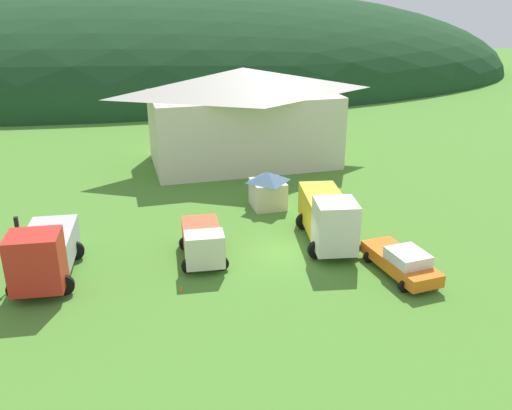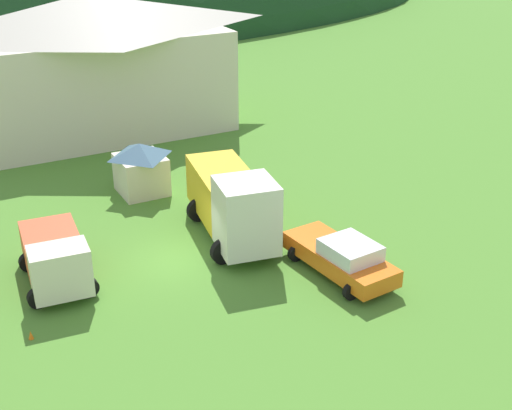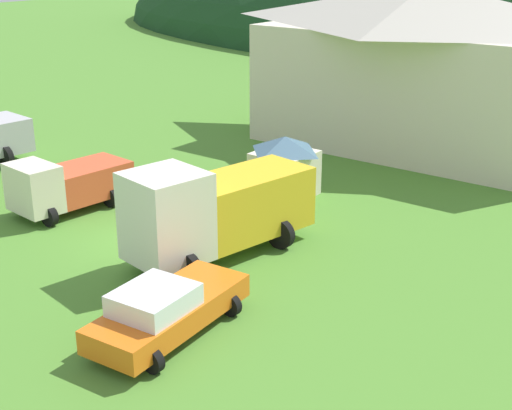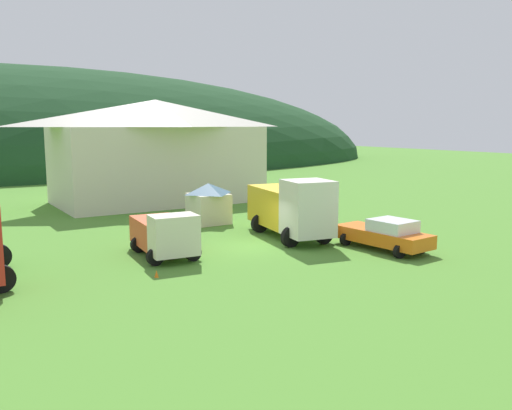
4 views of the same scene
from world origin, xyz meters
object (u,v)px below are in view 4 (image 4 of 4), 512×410
(play_shed_cream, at_px, (208,203))
(service_pickup_orange, at_px, (385,234))
(heavy_rig_striped, at_px, (292,207))
(light_truck_cream, at_px, (165,233))
(depot_building, at_px, (157,150))
(traffic_cone_near_pickup, at_px, (157,277))

(play_shed_cream, bearing_deg, service_pickup_orange, -69.99)
(heavy_rig_striped, xyz_separation_m, service_pickup_orange, (2.45, -4.92, -0.99))
(light_truck_cream, height_order, service_pickup_orange, light_truck_cream)
(depot_building, xyz_separation_m, light_truck_cream, (-6.96, -18.17, -3.22))
(light_truck_cream, bearing_deg, depot_building, 164.20)
(light_truck_cream, relative_size, heavy_rig_striped, 0.68)
(depot_building, relative_size, traffic_cone_near_pickup, 27.32)
(depot_building, height_order, service_pickup_orange, depot_building)
(service_pickup_orange, bearing_deg, play_shed_cream, -164.98)
(depot_building, height_order, light_truck_cream, depot_building)
(heavy_rig_striped, relative_size, traffic_cone_near_pickup, 11.66)
(light_truck_cream, height_order, heavy_rig_striped, heavy_rig_striped)
(depot_building, height_order, play_shed_cream, depot_building)
(depot_building, xyz_separation_m, traffic_cone_near_pickup, (-8.72, -21.43, -4.40))
(light_truck_cream, xyz_separation_m, heavy_rig_striped, (7.86, 0.19, 0.65))
(light_truck_cream, xyz_separation_m, service_pickup_orange, (10.31, -4.73, -0.35))
(light_truck_cream, height_order, traffic_cone_near_pickup, light_truck_cream)
(traffic_cone_near_pickup, bearing_deg, service_pickup_orange, -6.96)
(play_shed_cream, height_order, heavy_rig_striped, heavy_rig_striped)
(depot_building, distance_m, heavy_rig_striped, 18.19)
(heavy_rig_striped, xyz_separation_m, traffic_cone_near_pickup, (-9.62, -3.45, -1.82))
(depot_building, distance_m, service_pickup_orange, 23.42)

